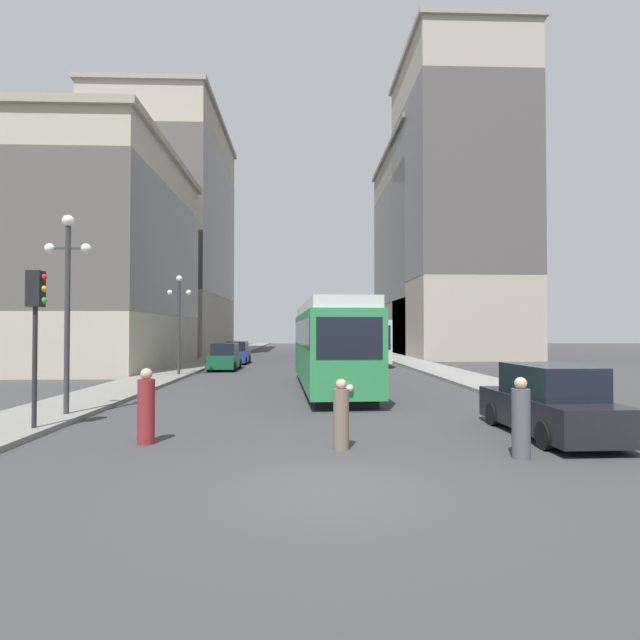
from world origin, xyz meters
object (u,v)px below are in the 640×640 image
(parked_car_left_near, at_px, (225,357))
(parked_car_right_far, at_px, (549,403))
(streetcar, at_px, (329,343))
(traffic_light_near_left, at_px, (36,307))
(lamp_post_left_far, at_px, (179,310))
(pedestrian_crossing_near, at_px, (341,417))
(parked_car_left_mid, at_px, (237,353))
(transit_bus, at_px, (363,340))
(pedestrian_on_sidewalk, at_px, (521,420))
(lamp_post_left_near, at_px, (68,284))
(pedestrian_crossing_far, at_px, (146,409))

(parked_car_left_near, relative_size, parked_car_right_far, 0.98)
(streetcar, relative_size, traffic_light_near_left, 3.30)
(lamp_post_left_far, bearing_deg, pedestrian_crossing_near, -66.54)
(streetcar, distance_m, parked_car_left_mid, 19.69)
(parked_car_right_far, bearing_deg, traffic_light_near_left, -4.68)
(parked_car_left_near, distance_m, pedestrian_crossing_near, 24.64)
(transit_bus, xyz_separation_m, pedestrian_on_sidewalk, (-0.40, -31.02, -1.15))
(streetcar, height_order, lamp_post_left_near, lamp_post_left_near)
(transit_bus, xyz_separation_m, lamp_post_left_far, (-12.22, -11.46, 1.97))
(traffic_light_near_left, bearing_deg, parked_car_right_far, -3.49)
(streetcar, relative_size, parked_car_right_far, 2.80)
(parked_car_left_mid, distance_m, pedestrian_on_sidewalk, 32.89)
(streetcar, distance_m, pedestrian_on_sidewalk, 13.32)
(streetcar, height_order, pedestrian_crossing_far, streetcar)
(parked_car_left_near, relative_size, traffic_light_near_left, 1.16)
(pedestrian_crossing_far, relative_size, lamp_post_left_far, 0.31)
(transit_bus, distance_m, lamp_post_left_near, 28.57)
(streetcar, height_order, lamp_post_left_far, lamp_post_left_far)
(pedestrian_crossing_near, height_order, pedestrian_on_sidewalk, pedestrian_on_sidewalk)
(lamp_post_left_near, bearing_deg, parked_car_right_far, -12.87)
(transit_bus, relative_size, parked_car_left_near, 2.46)
(parked_car_left_mid, xyz_separation_m, pedestrian_crossing_near, (6.19, -30.43, -0.10))
(transit_bus, bearing_deg, lamp_post_left_near, -116.08)
(streetcar, relative_size, pedestrian_crossing_far, 7.57)
(pedestrian_crossing_near, bearing_deg, transit_bus, -82.45)
(pedestrian_on_sidewalk, distance_m, lamp_post_left_far, 23.07)
(pedestrian_crossing_far, bearing_deg, traffic_light_near_left, 118.76)
(streetcar, relative_size, parked_car_left_mid, 3.01)
(transit_bus, distance_m, pedestrian_crossing_far, 30.64)
(pedestrian_crossing_near, xyz_separation_m, lamp_post_left_far, (-8.09, 18.64, 3.18))
(pedestrian_on_sidewalk, xyz_separation_m, lamp_post_left_near, (-11.82, 5.28, 3.32))
(streetcar, bearing_deg, parked_car_left_near, 115.90)
(pedestrian_crossing_far, xyz_separation_m, pedestrian_on_sidewalk, (8.32, -1.67, -0.04))
(parked_car_right_far, bearing_deg, pedestrian_crossing_far, 1.83)
(transit_bus, height_order, parked_car_left_mid, transit_bus)
(streetcar, distance_m, parked_car_right_far, 11.83)
(transit_bus, bearing_deg, parked_car_left_near, -149.51)
(parked_car_left_near, xyz_separation_m, parked_car_right_far, (11.60, -22.58, 0.00))
(parked_car_left_mid, height_order, traffic_light_near_left, traffic_light_near_left)
(pedestrian_crossing_near, relative_size, pedestrian_on_sidewalk, 0.94)
(pedestrian_on_sidewalk, bearing_deg, traffic_light_near_left, 98.62)
(streetcar, bearing_deg, parked_car_left_mid, 106.66)
(parked_car_right_far, height_order, traffic_light_near_left, traffic_light_near_left)
(streetcar, relative_size, lamp_post_left_far, 2.35)
(parked_car_right_far, xyz_separation_m, pedestrian_crossing_far, (-10.00, -0.53, -0.01))
(lamp_post_left_far, bearing_deg, pedestrian_on_sidewalk, -58.86)
(parked_car_left_near, bearing_deg, parked_car_right_far, -63.01)
(transit_bus, relative_size, pedestrian_crossing_near, 7.35)
(parked_car_left_near, bearing_deg, pedestrian_on_sidewalk, -68.38)
(traffic_light_near_left, distance_m, lamp_post_left_near, 2.42)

